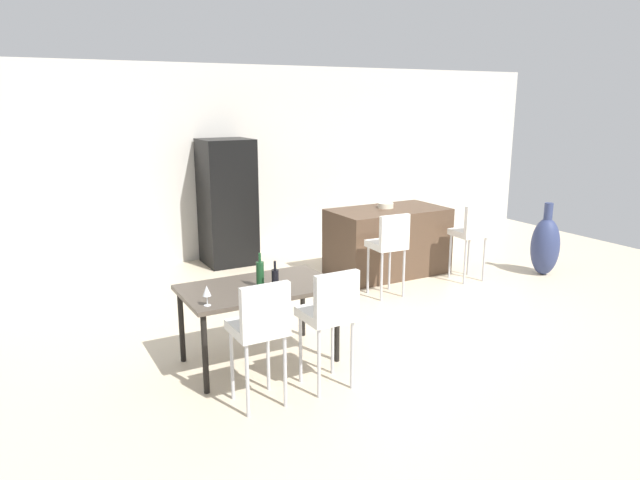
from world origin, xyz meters
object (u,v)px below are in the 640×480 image
dining_chair_far (330,311)px  wine_bottle_middle (275,280)px  wine_glass_left (207,291)px  bar_chair_left (389,242)px  wine_bottle_far (260,274)px  bar_chair_middle (472,230)px  dining_table (258,293)px  kitchen_island (388,241)px  floor_vase (545,246)px  fruit_bowl (385,205)px  refrigerator (227,202)px  dining_chair_near (260,324)px

dining_chair_far → wine_bottle_middle: size_ratio=3.75×
wine_glass_left → bar_chair_left: bearing=24.3°
wine_bottle_far → wine_glass_left: 0.63m
wine_bottle_middle → bar_chair_middle: bearing=18.8°
bar_chair_left → wine_bottle_far: (-2.12, -0.97, 0.17)m
dining_table → dining_chair_far: bearing=-67.9°
bar_chair_middle → dining_table: size_ratio=0.76×
kitchen_island → wine_bottle_middle: wine_bottle_middle is taller
kitchen_island → floor_vase: bearing=-30.5°
bar_chair_middle → dining_table: 3.58m
bar_chair_left → fruit_bowl: size_ratio=4.75×
wine_glass_left → refrigerator: refrigerator is taller
bar_chair_left → wine_bottle_far: wine_bottle_far is taller
dining_table → wine_bottle_middle: wine_bottle_middle is taller
bar_chair_left → dining_table: bearing=-156.3°
refrigerator → floor_vase: refrigerator is taller
bar_chair_middle → dining_chair_near: bearing=-155.7°
fruit_bowl → wine_bottle_middle: bearing=-141.8°
bar_chair_left → wine_bottle_middle: 2.36m
refrigerator → dining_table: bearing=-105.5°
bar_chair_middle → kitchen_island: bearing=133.1°
bar_chair_left → wine_glass_left: bar_chair_left is taller
dining_table → wine_glass_left: (-0.57, -0.28, 0.19)m
bar_chair_left → floor_vase: bar_chair_left is taller
dining_chair_far → wine_bottle_middle: 0.62m
kitchen_island → wine_bottle_far: bearing=-146.2°
bar_chair_left → refrigerator: bearing=116.4°
floor_vase → kitchen_island: bearing=149.5°
bar_chair_left → bar_chair_middle: same height
bar_chair_middle → wine_glass_left: 4.21m
dining_chair_near → fruit_bowl: size_ratio=4.75×
kitchen_island → wine_bottle_far: size_ratio=5.07×
wine_bottle_middle → floor_vase: bearing=11.0°
dining_chair_far → floor_vase: bearing=18.4°
dining_chair_far → wine_bottle_far: size_ratio=3.32×
dining_chair_far → wine_glass_left: bearing=150.9°
kitchen_island → fruit_bowl: bearing=81.6°
floor_vase → wine_bottle_far: bearing=-171.5°
bar_chair_left → wine_bottle_middle: bearing=-150.6°
dining_chair_far → wine_bottle_far: (-0.31, 0.73, 0.17)m
wine_bottle_far → wine_glass_left: size_ratio=1.82×
refrigerator → wine_glass_left: bearing=-112.5°
wine_bottle_far → wine_bottle_middle: 0.20m
floor_vase → wine_glass_left: bearing=-169.8°
dining_chair_near → refrigerator: 4.30m
bar_chair_left → wine_glass_left: 2.96m
bar_chair_left → dining_table: (-2.12, -0.93, -0.03)m
wine_glass_left → refrigerator: 3.92m
refrigerator → wine_bottle_middle: bearing=-103.5°
bar_chair_middle → dining_chair_far: same height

